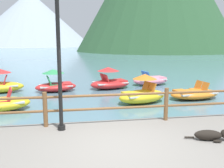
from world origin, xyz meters
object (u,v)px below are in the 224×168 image
Objects in this scene: pedal_boat_7 at (0,104)px; dog_resting at (211,135)px; pedal_boat_2 at (151,80)px; pedal_boat_1 at (194,94)px; pedal_boat_3 at (56,84)px; pedal_boat_6 at (110,81)px; pedal_boat_4 at (142,93)px; lamp_post at (58,29)px.

dog_resting is at bearing -39.25° from pedal_boat_7.
dog_resting is 0.43× the size of pedal_boat_2.
pedal_boat_1 is at bearing 65.85° from dog_resting.
pedal_boat_3 reaches higher than pedal_boat_2.
pedal_boat_1 is at bearing -41.97° from pedal_boat_6.
pedal_boat_1 is 2.65m from pedal_boat_4.
dog_resting is 7.69m from pedal_boat_7.
lamp_post is at bearing -108.31° from pedal_boat_6.
pedal_boat_1 reaches higher than dog_resting.
pedal_boat_6 is (-0.88, 3.49, -0.01)m from pedal_boat_4.
pedal_boat_7 is at bearing -142.34° from pedal_boat_6.
pedal_boat_4 is at bearing -112.75° from pedal_boat_2.
dog_resting is 0.43× the size of pedal_boat_7.
pedal_boat_6 is (2.45, 7.40, -2.56)m from lamp_post.
pedal_boat_2 is at bearing 80.14° from dog_resting.
pedal_boat_4 reaches higher than pedal_boat_1.
pedal_boat_7 is (-2.48, 3.60, -2.69)m from lamp_post.
lamp_post is 4.43m from dog_resting.
pedal_boat_1 is 1.05× the size of pedal_boat_4.
pedal_boat_3 reaches higher than dog_resting.
pedal_boat_6 is 1.05× the size of pedal_boat_7.
pedal_boat_4 is 0.95× the size of pedal_boat_6.
pedal_boat_6 reaches higher than dog_resting.
lamp_post is 8.21m from pedal_boat_6.
pedal_boat_3 is (-6.51, 2.85, 0.15)m from pedal_boat_1.
dog_resting is 5.18m from pedal_boat_4.
pedal_boat_6 is at bearing 5.59° from pedal_boat_3.
pedal_boat_1 is (2.48, 5.52, -0.28)m from dog_resting.
pedal_boat_6 reaches higher than pedal_boat_1.
lamp_post reaches higher than pedal_boat_6.
lamp_post is 1.64× the size of pedal_boat_6.
lamp_post reaches higher than pedal_boat_2.
pedal_boat_7 is at bearing -175.52° from pedal_boat_1.
pedal_boat_4 is (3.89, -3.19, 0.02)m from pedal_boat_3.
pedal_boat_7 is (-1.92, -3.51, -0.12)m from pedal_boat_3.
dog_resting is 9.57m from pedal_boat_2.
pedal_boat_2 reaches higher than dog_resting.
lamp_post is at bearing -55.44° from pedal_boat_7.
pedal_boat_1 is 4.71m from pedal_boat_6.
pedal_boat_4 reaches higher than pedal_boat_3.
pedal_boat_3 is (-4.03, 8.37, -0.13)m from dog_resting.
pedal_boat_6 is (-2.66, -0.76, 0.12)m from pedal_boat_2.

